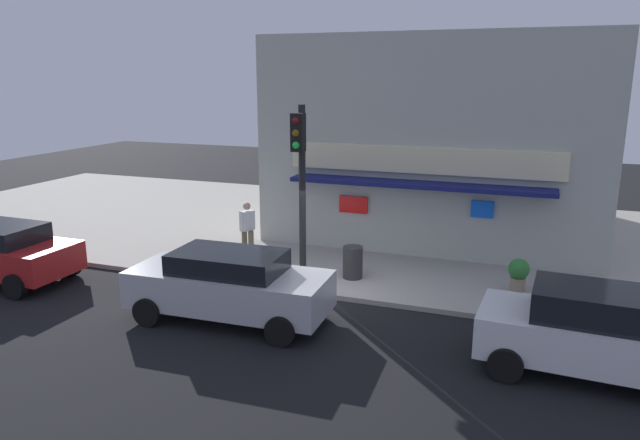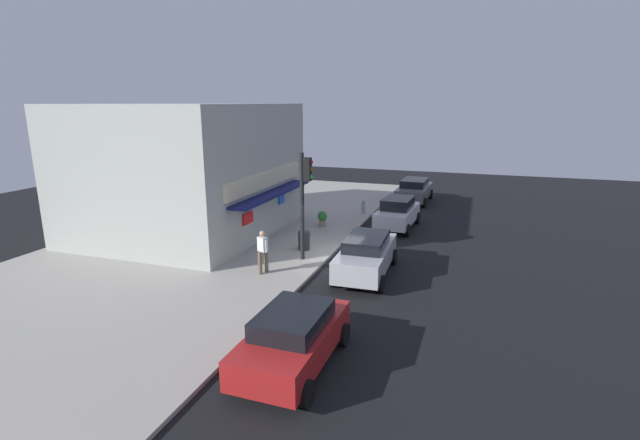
{
  "view_description": "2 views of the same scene",
  "coord_description": "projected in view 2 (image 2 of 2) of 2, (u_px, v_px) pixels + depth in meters",
  "views": [
    {
      "loc": [
        4.59,
        -12.88,
        5.39
      ],
      "look_at": [
        -0.64,
        1.32,
        1.65
      ],
      "focal_mm": 33.04,
      "sensor_mm": 36.0,
      "label": 1
    },
    {
      "loc": [
        -18.58,
        -5.84,
        6.64
      ],
      "look_at": [
        -0.04,
        0.52,
        1.66
      ],
      "focal_mm": 26.01,
      "sensor_mm": 36.0,
      "label": 2
    }
  ],
  "objects": [
    {
      "name": "ground_plane",
      "position": [
        331.0,
        257.0,
        20.51
      ],
      "size": [
        56.05,
        56.05,
        0.0
      ],
      "primitive_type": "plane",
      "color": "black"
    },
    {
      "name": "sidewalk",
      "position": [
        206.0,
        242.0,
        22.51
      ],
      "size": [
        37.36,
        12.81,
        0.13
      ],
      "primitive_type": "cube",
      "color": "#A39E93",
      "rests_on": "ground_plane"
    },
    {
      "name": "corner_building",
      "position": [
        189.0,
        169.0,
        23.64
      ],
      "size": [
        10.35,
        9.46,
        6.46
      ],
      "color": "#ADB2A8",
      "rests_on": "sidewalk"
    },
    {
      "name": "traffic_light",
      "position": [
        305.0,
        192.0,
        19.11
      ],
      "size": [
        0.32,
        0.58,
        4.55
      ],
      "color": "black",
      "rests_on": "sidewalk"
    },
    {
      "name": "fire_hydrant",
      "position": [
        363.0,
        207.0,
        27.88
      ],
      "size": [
        0.51,
        0.27,
        0.86
      ],
      "color": "#B2B2B7",
      "rests_on": "sidewalk"
    },
    {
      "name": "trash_can",
      "position": [
        304.0,
        240.0,
        21.05
      ],
      "size": [
        0.53,
        0.53,
        0.86
      ],
      "primitive_type": "cylinder",
      "color": "#2D2D2D",
      "rests_on": "sidewalk"
    },
    {
      "name": "pedestrian",
      "position": [
        263.0,
        250.0,
        18.01
      ],
      "size": [
        0.49,
        0.52,
        1.72
      ],
      "color": "brown",
      "rests_on": "sidewalk"
    },
    {
      "name": "potted_plant_by_doorway",
      "position": [
        322.0,
        218.0,
        25.03
      ],
      "size": [
        0.53,
        0.53,
        0.82
      ],
      "color": "gray",
      "rests_on": "sidewalk"
    },
    {
      "name": "parked_car_red",
      "position": [
        293.0,
        337.0,
        11.85
      ],
      "size": [
        4.15,
        2.09,
        1.55
      ],
      "color": "#AD1E1E",
      "rests_on": "ground_plane"
    },
    {
      "name": "parked_car_white",
      "position": [
        397.0,
        213.0,
        25.06
      ],
      "size": [
        4.11,
        2.12,
        1.67
      ],
      "color": "silver",
      "rests_on": "ground_plane"
    },
    {
      "name": "parked_car_silver",
      "position": [
        366.0,
        254.0,
        18.22
      ],
      "size": [
        4.55,
        2.09,
        1.6
      ],
      "color": "#B7B7BC",
      "rests_on": "ground_plane"
    },
    {
      "name": "parked_car_grey",
      "position": [
        414.0,
        190.0,
        31.73
      ],
      "size": [
        4.54,
        2.23,
        1.57
      ],
      "color": "slate",
      "rests_on": "ground_plane"
    }
  ]
}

